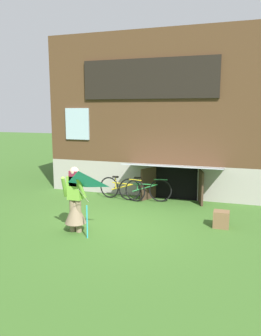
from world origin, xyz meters
name	(u,v)px	position (x,y,z in m)	size (l,w,h in m)	color
ground_plane	(117,225)	(0.00, 0.00, 0.00)	(60.00, 60.00, 0.00)	#386023
log_house	(165,115)	(0.00, 5.51, 2.74)	(7.32, 6.14, 5.48)	#9E998E
person	(75,205)	(-0.79, -0.77, 0.67)	(0.61, 0.52, 1.60)	#7F6B51
kite	(79,187)	(-0.42, -1.28, 1.25)	(0.81, 0.84, 1.52)	#2DB2CC
bicycle_green	(145,190)	(0.06, 2.42, 0.38)	(1.73, 0.29, 0.79)	black
bicycle_yellow	(122,188)	(-0.71, 2.36, 0.37)	(1.67, 0.31, 0.77)	black
wooden_crate	(221,219)	(2.56, 0.64, 0.21)	(0.39, 0.33, 0.42)	brown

